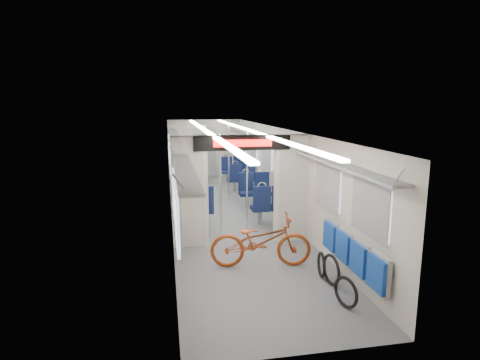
% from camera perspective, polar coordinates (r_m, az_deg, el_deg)
% --- Properties ---
extents(carriage, '(12.00, 12.02, 2.31)m').
position_cam_1_polar(carriage, '(10.04, -1.61, 2.60)').
color(carriage, '#515456').
rests_on(carriage, ground).
extents(bicycle, '(1.91, 0.88, 0.97)m').
position_cam_1_polar(bicycle, '(7.37, 2.97, -8.66)').
color(bicycle, '#9D4016').
rests_on(bicycle, ground).
extents(flip_bench, '(0.12, 2.15, 0.56)m').
position_cam_1_polar(flip_bench, '(6.80, 15.63, -9.92)').
color(flip_bench, gray).
rests_on(flip_bench, carriage).
extents(bike_hoop_a, '(0.20, 0.47, 0.48)m').
position_cam_1_polar(bike_hoop_a, '(6.26, 14.82, -15.38)').
color(bike_hoop_a, black).
rests_on(bike_hoop_a, ground).
extents(bike_hoop_b, '(0.11, 0.53, 0.52)m').
position_cam_1_polar(bike_hoop_b, '(6.90, 12.83, -12.52)').
color(bike_hoop_b, black).
rests_on(bike_hoop_b, ground).
extents(bike_hoop_c, '(0.11, 0.45, 0.44)m').
position_cam_1_polar(bike_hoop_c, '(7.17, 11.50, -11.90)').
color(bike_hoop_c, black).
rests_on(bike_hoop_c, ground).
extents(seat_bay_near_left, '(0.94, 2.21, 1.14)m').
position_cam_1_polar(seat_bay_near_left, '(10.54, -6.98, -2.28)').
color(seat_bay_near_left, '#0C1637').
rests_on(seat_bay_near_left, ground).
extents(seat_bay_near_right, '(0.90, 2.05, 1.09)m').
position_cam_1_polar(seat_bay_near_right, '(10.70, 3.12, -2.13)').
color(seat_bay_near_right, '#0C1637').
rests_on(seat_bay_near_right, ground).
extents(seat_bay_far_left, '(0.95, 2.24, 1.15)m').
position_cam_1_polar(seat_bay_far_left, '(13.93, -7.88, 0.95)').
color(seat_bay_far_left, '#0C1637').
rests_on(seat_bay_far_left, ground).
extents(seat_bay_far_right, '(0.89, 1.98, 1.07)m').
position_cam_1_polar(seat_bay_far_right, '(14.29, -0.40, 1.16)').
color(seat_bay_far_right, '#0C1637').
rests_on(seat_bay_far_right, ground).
extents(stanchion_near_left, '(0.04, 0.04, 2.30)m').
position_cam_1_polar(stanchion_near_left, '(8.77, -2.77, -0.95)').
color(stanchion_near_left, silver).
rests_on(stanchion_near_left, ground).
extents(stanchion_near_right, '(0.04, 0.04, 2.30)m').
position_cam_1_polar(stanchion_near_right, '(9.26, 1.01, -0.30)').
color(stanchion_near_right, silver).
rests_on(stanchion_near_right, ground).
extents(stanchion_far_left, '(0.04, 0.04, 2.30)m').
position_cam_1_polar(stanchion_far_left, '(11.99, -4.92, 2.23)').
color(stanchion_far_left, silver).
rests_on(stanchion_far_left, ground).
extents(stanchion_far_right, '(0.04, 0.04, 2.30)m').
position_cam_1_polar(stanchion_far_right, '(11.88, -1.62, 2.19)').
color(stanchion_far_right, silver).
rests_on(stanchion_far_right, ground).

